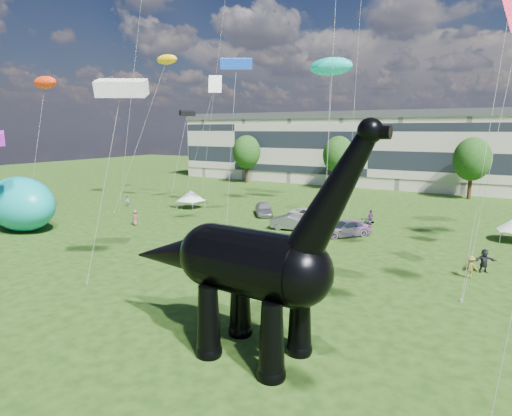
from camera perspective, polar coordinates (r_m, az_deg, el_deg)
The scene contains 14 objects.
ground at distance 22.37m, azimuth -7.82°, elevation -16.35°, with size 220.00×220.00×0.00m, color #16330C.
terrace_row at distance 80.31m, azimuth 15.84°, elevation 7.22°, with size 78.00×11.00×12.00m, color beige.
tree_far_left at distance 80.76m, azimuth -1.27°, elevation 7.83°, with size 5.20×5.20×9.44m.
tree_mid_left at distance 72.89m, azimuth 10.94°, elevation 7.36°, with size 5.20×5.20×9.44m.
tree_mid_right at distance 68.78m, azimuth 26.90°, elevation 6.24°, with size 5.20×5.20×9.44m.
dinosaur_sculpture at distance 19.17m, azimuth -1.69°, elevation -7.63°, with size 13.31×3.80×10.88m.
car_silver at distance 50.52m, azimuth 1.04°, elevation -0.08°, with size 1.85×4.61×1.57m, color #B8B9BD.
car_grey at distance 43.28m, azimuth 4.90°, elevation -2.00°, with size 1.53×4.39×1.45m, color slate.
car_white at distance 47.70m, azimuth 7.10°, elevation -0.91°, with size 2.28×4.95×1.37m, color silver.
car_dark at distance 41.53m, azimuth 11.80°, elevation -2.69°, with size 2.10×5.16×1.50m, color #595960.
gazebo_left at distance 55.38m, azimuth -8.70°, elevation 1.68°, with size 3.50×3.50×2.40m.
inflatable_teal at distance 48.63m, azimuth -28.84°, elevation 0.50°, with size 8.68×5.43×5.43m, color #0EA5A8.
visitors at distance 34.16m, azimuth 5.53°, elevation -5.22°, with size 50.17×45.98×1.77m.
kites at distance 43.03m, azimuth 5.24°, elevation 20.77°, with size 59.27×44.67×29.26m.
Camera 1 is at (12.57, -15.53, 10.07)m, focal length 30.00 mm.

